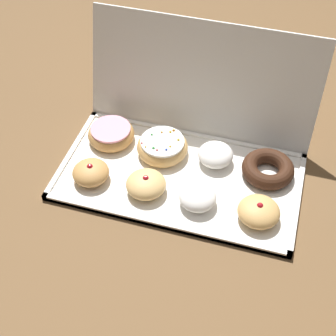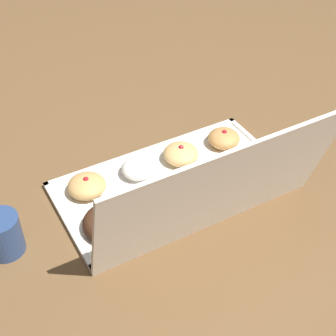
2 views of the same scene
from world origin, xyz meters
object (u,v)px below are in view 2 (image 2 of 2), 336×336
Objects in this scene: donut_box at (173,184)px; powdered_filled_donut_2 at (138,168)px; pink_frosted_donut_4 at (255,167)px; sprinkle_donut_5 at (207,183)px; chocolate_cake_ring_donut_7 at (110,223)px; jelly_filled_donut_0 at (224,138)px; jelly_filled_donut_1 at (181,154)px; coffee_mug at (0,233)px; jelly_filled_donut_3 at (87,186)px; powdered_filled_donut_6 at (162,204)px.

donut_box is 6.75× the size of powdered_filled_donut_2.
donut_box is 0.21m from pink_frosted_donut_4.
chocolate_cake_ring_donut_7 is at bearing 0.36° from sprinkle_donut_5.
jelly_filled_donut_0 is 0.25m from powdered_filled_donut_2.
powdered_filled_donut_2 is at bearing -1.47° from jelly_filled_donut_1.
jelly_filled_donut_0 is at bearing 179.59° from powdered_filled_donut_2.
coffee_mug reaches higher than sprinkle_donut_5.
sprinkle_donut_5 is at bearing 152.68° from jelly_filled_donut_3.
jelly_filled_donut_1 is 0.48m from coffee_mug.
powdered_filled_donut_2 is 0.36m from coffee_mug.
powdered_filled_donut_2 is 0.13m from jelly_filled_donut_3.
jelly_filled_donut_0 is 0.74× the size of pink_frosted_donut_4.
jelly_filled_donut_1 is 0.18m from powdered_filled_donut_6.
powdered_filled_donut_6 reaches higher than donut_box.
chocolate_cake_ring_donut_7 is (0.00, 0.13, -0.00)m from jelly_filled_donut_3.
jelly_filled_donut_1 reaches higher than powdered_filled_donut_2.
jelly_filled_donut_0 and jelly_filled_donut_3 have the same top height.
chocolate_cake_ring_donut_7 is at bearing 18.37° from jelly_filled_donut_0.
sprinkle_donut_5 and powdered_filled_donut_6 have the same top height.
powdered_filled_donut_2 reaches higher than donut_box.
sprinkle_donut_5 is 0.48m from coffee_mug.
jelly_filled_donut_0 is 0.29m from powdered_filled_donut_6.
donut_box is at bearing 179.49° from coffee_mug.
jelly_filled_donut_1 is 0.73× the size of sprinkle_donut_5.
powdered_filled_donut_6 is 0.12m from chocolate_cake_ring_donut_7.
powdered_filled_donut_2 is at bearing -47.16° from sprinkle_donut_5.
jelly_filled_donut_1 is at bearing -132.99° from donut_box.
chocolate_cake_ring_donut_7 is (0.12, -0.01, -0.00)m from powdered_filled_donut_6.
powdered_filled_donut_6 is 0.35m from coffee_mug.
jelly_filled_donut_1 is at bearing 178.75° from jelly_filled_donut_3.
jelly_filled_donut_3 is 1.10× the size of powdered_filled_donut_6.
donut_box is at bearing 131.75° from powdered_filled_donut_2.
coffee_mug is at bearing 10.15° from powdered_filled_donut_2.
sprinkle_donut_5 is (0.13, -0.01, 0.00)m from pink_frosted_donut_4.
jelly_filled_donut_0 is 1.01× the size of powdered_filled_donut_6.
jelly_filled_donut_3 is (0.25, -0.01, 0.00)m from jelly_filled_donut_1.
powdered_filled_donut_6 reaches higher than powdered_filled_donut_2.
jelly_filled_donut_3 is at bearing -19.70° from donut_box.
donut_box is at bearing -162.06° from chocolate_cake_ring_donut_7.
jelly_filled_donut_3 is 0.41m from pink_frosted_donut_4.
jelly_filled_donut_0 reaches higher than sprinkle_donut_5.
coffee_mug reaches higher than jelly_filled_donut_3.
pink_frosted_donut_4 is (-0.19, 0.07, 0.02)m from donut_box.
pink_frosted_donut_4 is 0.94× the size of chocolate_cake_ring_donut_7.
donut_box is at bearing 47.01° from jelly_filled_donut_1.
powdered_filled_donut_2 is 0.14m from powdered_filled_donut_6.
powdered_filled_donut_6 is at bearing 45.09° from donut_box.
donut_box is 4.54× the size of sprinkle_donut_5.
coffee_mug is (0.60, 0.06, 0.02)m from jelly_filled_donut_0.
coffee_mug reaches higher than donut_box.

